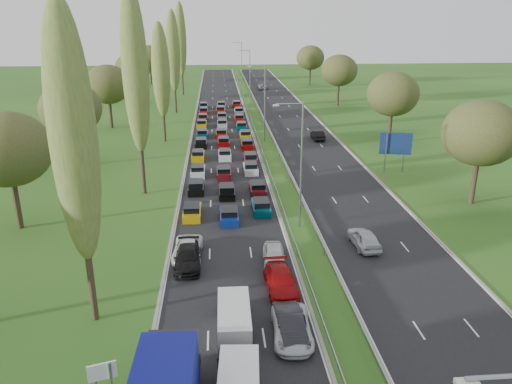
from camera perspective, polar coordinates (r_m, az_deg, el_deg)
name	(u,v)px	position (r m, az deg, el deg)	size (l,w,h in m)	color
ground	(263,138)	(82.88, 0.86, 6.21)	(260.00, 260.00, 0.00)	#25541A
near_carriageway	(222,135)	(84.97, -3.87, 6.50)	(10.50, 215.00, 0.04)	black
far_carriageway	(301,134)	(86.16, 5.21, 6.65)	(10.50, 215.00, 0.04)	black
central_reservation	(262,131)	(85.18, 0.70, 6.96)	(2.36, 215.00, 0.32)	gray
lamp_columns	(265,103)	(79.74, 1.01, 10.08)	(0.18, 140.18, 12.00)	gray
poplar_row	(152,69)	(69.30, -11.81, 13.58)	(2.80, 127.80, 22.44)	#2D2116
woodland_left	(63,113)	(66.68, -21.16, 8.38)	(8.00, 166.00, 11.10)	#2D2116
woodland_right	(413,103)	(73.12, 17.54, 9.66)	(8.00, 153.00, 11.10)	#2D2116
traffic_queue_fill	(223,139)	(80.13, -3.81, 6.03)	(9.09, 68.69, 0.80)	#BF990C
near_car_2	(188,249)	(42.23, -7.81, -6.47)	(2.31, 5.01, 1.39)	silver
near_car_3	(188,257)	(40.71, -7.82, -7.42)	(2.10, 5.17, 1.50)	black
near_car_7	(234,317)	(33.19, -2.49, -14.04)	(2.07, 5.08, 1.47)	#044149
near_car_9	(290,325)	(32.40, 3.94, -14.95)	(1.62, 4.63, 1.53)	black
near_car_10	(292,327)	(32.30, 4.12, -15.18)	(2.37, 5.15, 1.43)	silver
near_car_11	(281,281)	(37.05, 2.86, -10.13)	(2.13, 5.24, 1.52)	#99090C
near_car_12	(274,256)	(40.67, 2.07, -7.27)	(1.77, 4.39, 1.49)	silver
far_car_0	(364,238)	(44.57, 12.25, -5.16)	(1.88, 4.68, 1.59)	silver
far_car_1	(318,135)	(82.10, 7.07, 6.49)	(1.58, 4.53, 1.49)	black
far_car_2	(263,87)	(139.36, 0.79, 11.96)	(2.31, 5.01, 1.39)	gray
white_van_rear	(234,319)	(32.41, -2.53, -14.33)	(2.00, 5.11, 2.05)	silver
info_sign	(102,375)	(28.88, -17.14, -19.38)	(1.47, 0.52, 2.10)	gray
direction_sign	(396,145)	(65.78, 15.67, 5.15)	(3.94, 0.92, 5.20)	gray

